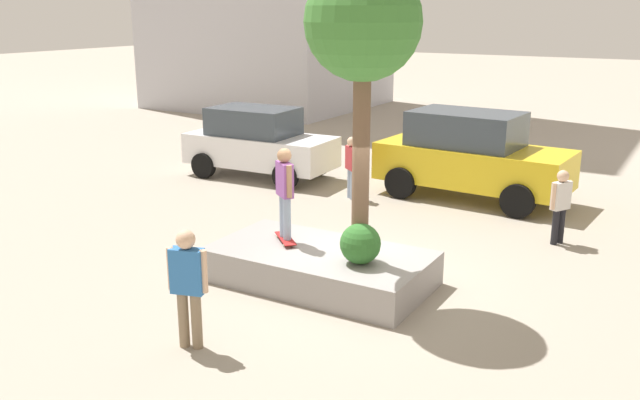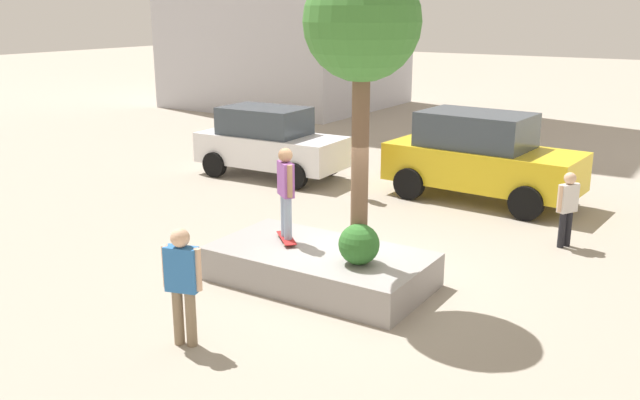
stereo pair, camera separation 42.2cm
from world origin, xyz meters
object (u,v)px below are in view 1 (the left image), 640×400
object	(u,v)px
planter_ledge	(320,266)
plaza_tree	(363,28)
bystander_watching	(561,202)
pedestrian_crossing	(352,163)
taxi_cab	(471,155)
skateboard	(285,239)
passerby_with_bag	(188,281)
police_car	(259,142)
skateboarder	(285,187)

from	to	relation	value
planter_ledge	plaza_tree	world-z (taller)	plaza_tree
bystander_watching	plaza_tree	bearing A→B (deg)	-118.99
pedestrian_crossing	bystander_watching	bearing A→B (deg)	-10.05
plaza_tree	taxi_cab	world-z (taller)	plaza_tree
skateboard	passerby_with_bag	bearing A→B (deg)	-82.83
skateboard	planter_ledge	bearing A→B (deg)	-6.21
police_car	pedestrian_crossing	distance (m)	3.41
skateboard	passerby_with_bag	xyz separation A→B (m)	(0.38, -3.03, 0.35)
taxi_cab	pedestrian_crossing	size ratio (longest dim) A/B	3.05
plaza_tree	bystander_watching	xyz separation A→B (m)	(2.34, 4.22, -3.43)
skateboarder	passerby_with_bag	xyz separation A→B (m)	(0.38, -3.03, -0.60)
skateboard	pedestrian_crossing	xyz separation A→B (m)	(-1.31, 5.02, 0.26)
planter_ledge	skateboarder	bearing A→B (deg)	173.79
plaza_tree	taxi_cab	distance (m)	7.41
bystander_watching	pedestrian_crossing	size ratio (longest dim) A/B	0.97
skateboard	passerby_with_bag	size ratio (longest dim) A/B	0.42
plaza_tree	passerby_with_bag	size ratio (longest dim) A/B	2.73
bystander_watching	pedestrian_crossing	world-z (taller)	pedestrian_crossing
planter_ledge	passerby_with_bag	distance (m)	3.05
skateboarder	taxi_cab	world-z (taller)	skateboarder
planter_ledge	bystander_watching	world-z (taller)	bystander_watching
plaza_tree	planter_ledge	bearing A→B (deg)	177.01
plaza_tree	skateboard	size ratio (longest dim) A/B	6.48
planter_ledge	bystander_watching	xyz separation A→B (m)	(3.12, 4.18, 0.59)
skateboard	skateboarder	world-z (taller)	skateboarder
skateboard	taxi_cab	world-z (taller)	taxi_cab
taxi_cab	plaza_tree	bearing A→B (deg)	-87.22
pedestrian_crossing	planter_ledge	bearing A→B (deg)	-67.89
plaza_tree	bystander_watching	world-z (taller)	plaza_tree
taxi_cab	pedestrian_crossing	bearing A→B (deg)	-148.84
bystander_watching	pedestrian_crossing	xyz separation A→B (m)	(-5.19, 0.92, 0.02)
skateboarder	police_car	distance (m)	7.42
police_car	passerby_with_bag	bearing A→B (deg)	-60.25
taxi_cab	skateboard	bearing A→B (deg)	-100.52
skateboarder	police_car	size ratio (longest dim) A/B	0.38
skateboarder	pedestrian_crossing	size ratio (longest dim) A/B	1.04
planter_ledge	skateboard	xyz separation A→B (m)	(-0.76, 0.08, 0.35)
plaza_tree	skateboarder	distance (m)	3.12
skateboard	police_car	xyz separation A→B (m)	(-4.64, 5.75, 0.34)
bystander_watching	pedestrian_crossing	bearing A→B (deg)	169.95
police_car	taxi_cab	xyz separation A→B (m)	(5.85, 0.79, 0.11)
skateboard	pedestrian_crossing	size ratio (longest dim) A/B	0.47
passerby_with_bag	plaza_tree	bearing A→B (deg)	68.28
skateboard	bystander_watching	world-z (taller)	bystander_watching
planter_ledge	pedestrian_crossing	bearing A→B (deg)	112.11
police_car	passerby_with_bag	size ratio (longest dim) A/B	2.45
pedestrian_crossing	taxi_cab	bearing A→B (deg)	31.16
police_car	skateboard	bearing A→B (deg)	-51.12
plaza_tree	skateboard	xyz separation A→B (m)	(-1.54, 0.12, -3.67)
pedestrian_crossing	skateboarder	bearing A→B (deg)	-75.35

